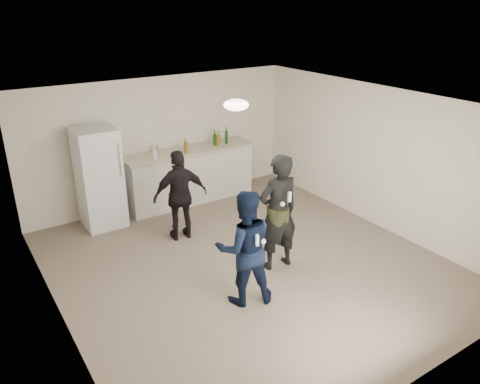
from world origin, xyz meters
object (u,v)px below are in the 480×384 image
shaker (157,150)px  woman (278,213)px  counter (191,177)px  spectator (180,196)px  fridge (99,178)px  man (244,248)px

shaker → woman: bearing=-79.5°
counter → spectator: (-0.87, -1.32, 0.26)m
spectator → woman: bearing=125.9°
fridge → shaker: size_ratio=10.59×
counter → man: (-0.99, -3.41, 0.28)m
counter → woman: 2.98m
fridge → woman: size_ratio=0.99×
shaker → spectator: bearing=-99.2°
fridge → counter: bearing=2.2°
counter → fridge: size_ratio=1.44×
woman → spectator: size_ratio=1.15×
shaker → fridge: bearing=-171.9°
fridge → woman: woman is taller
man → woman: woman is taller
counter → fridge: 1.88m
counter → shaker: 0.92m
fridge → man: (0.85, -3.34, -0.09)m
fridge → man: fridge is taller
spectator → fridge: bearing=-42.5°
woman → counter: bearing=-87.6°
shaker → woman: (0.57, -3.05, -0.27)m
shaker → man: bearing=-95.5°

